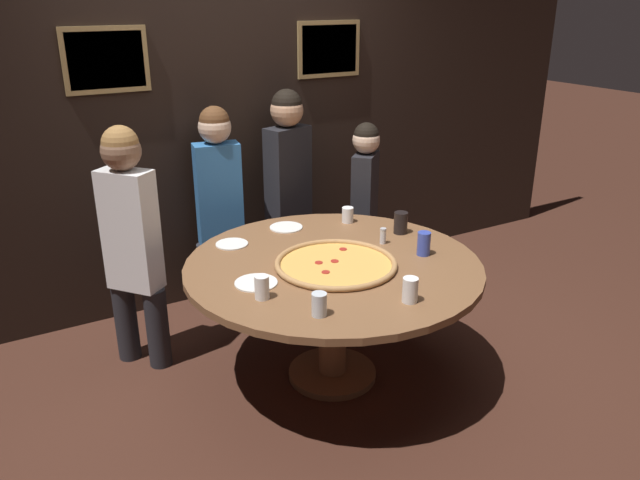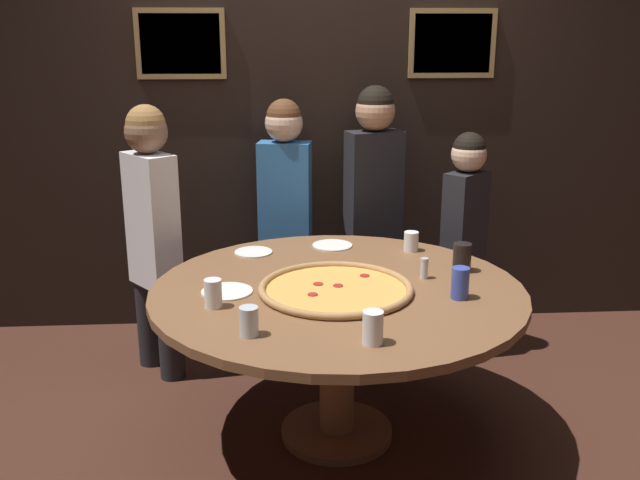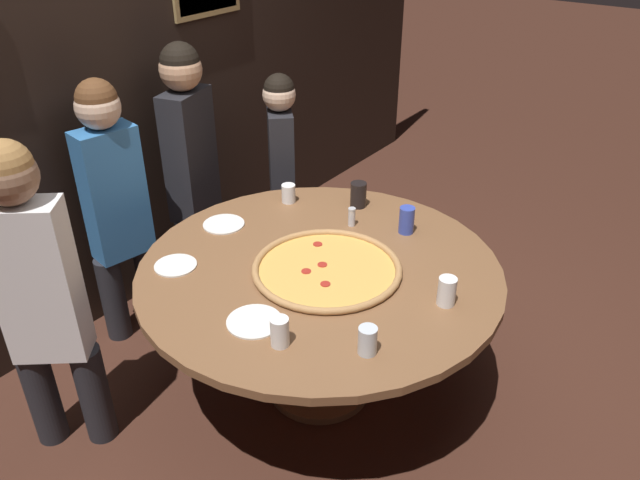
{
  "view_description": "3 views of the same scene",
  "coord_description": "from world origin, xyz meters",
  "views": [
    {
      "loc": [
        -1.66,
        -2.7,
        2.13
      ],
      "look_at": [
        -0.08,
        0.0,
        0.89
      ],
      "focal_mm": 35.0,
      "sensor_mm": 36.0,
      "label": 1
    },
    {
      "loc": [
        -0.27,
        -2.94,
        1.84
      ],
      "look_at": [
        -0.07,
        0.07,
        0.94
      ],
      "focal_mm": 40.0,
      "sensor_mm": 36.0,
      "label": 2
    },
    {
      "loc": [
        -1.92,
        -1.39,
        2.28
      ],
      "look_at": [
        0.08,
        0.06,
        0.82
      ],
      "focal_mm": 35.0,
      "sensor_mm": 36.0,
      "label": 3
    }
  ],
  "objects": [
    {
      "name": "diner_side_right",
      "position": [
        -0.92,
        0.73,
        0.83
      ],
      "size": [
        0.33,
        0.37,
        1.47
      ],
      "rotation": [
        0.0,
        0.0,
        2.25
      ],
      "color": "#232328",
      "rests_on": "ground_plane"
    },
    {
      "name": "drink_cup_far_right",
      "position": [
        0.42,
        0.51,
        0.79
      ],
      "size": [
        0.07,
        0.07,
        0.1
      ],
      "primitive_type": "cylinder",
      "color": "white",
      "rests_on": "dining_table"
    },
    {
      "name": "diner_far_right",
      "position": [
        0.79,
        0.86,
        0.74
      ],
      "size": [
        0.32,
        0.31,
        1.3
      ],
      "rotation": [
        0.0,
        0.0,
        -2.4
      ],
      "color": "#232328",
      "rests_on": "ground_plane"
    },
    {
      "name": "drink_cup_by_shaker",
      "position": [
        0.6,
        0.18,
        0.81
      ],
      "size": [
        0.09,
        0.09,
        0.14
      ],
      "primitive_type": "cylinder",
      "color": "black",
      "rests_on": "dining_table"
    },
    {
      "name": "drink_cup_beside_pizza",
      "position": [
        -0.37,
        -0.49,
        0.8
      ],
      "size": [
        0.07,
        0.07,
        0.11
      ],
      "primitive_type": "cylinder",
      "color": "silver",
      "rests_on": "dining_table"
    },
    {
      "name": "giant_pizza",
      "position": [
        -0.01,
        -0.05,
        0.75
      ],
      "size": [
        0.67,
        0.67,
        0.03
      ],
      "color": "#E5A84C",
      "rests_on": "dining_table"
    },
    {
      "name": "white_plate_right_side",
      "position": [
        -0.48,
        -0.03,
        0.74
      ],
      "size": [
        0.22,
        0.22,
        0.01
      ],
      "primitive_type": "cylinder",
      "color": "white",
      "rests_on": "dining_table"
    },
    {
      "name": "drink_cup_far_left",
      "position": [
        0.5,
        -0.16,
        0.81
      ],
      "size": [
        0.08,
        0.08,
        0.14
      ],
      "primitive_type": "cylinder",
      "color": "#384CB7",
      "rests_on": "dining_table"
    },
    {
      "name": "dining_table",
      "position": [
        0.0,
        0.0,
        0.62
      ],
      "size": [
        1.65,
        1.65,
        0.74
      ],
      "color": "brown",
      "rests_on": "ground_plane"
    },
    {
      "name": "ground_plane",
      "position": [
        0.0,
        0.0,
        0.0
      ],
      "size": [
        24.0,
        24.0,
        0.0
      ],
      "primitive_type": "plane",
      "color": "#422319"
    },
    {
      "name": "white_plate_far_back",
      "position": [
        -0.38,
        0.53,
        0.74
      ],
      "size": [
        0.19,
        0.19,
        0.01
      ],
      "primitive_type": "cylinder",
      "color": "white",
      "rests_on": "dining_table"
    },
    {
      "name": "condiment_shaker",
      "position": [
        0.4,
        0.09,
        0.79
      ],
      "size": [
        0.04,
        0.04,
        0.1
      ],
      "color": "silver",
      "rests_on": "dining_table"
    },
    {
      "name": "diner_far_left",
      "position": [
        -0.21,
        1.16,
        0.83
      ],
      "size": [
        0.38,
        0.22,
        1.45
      ],
      "rotation": [
        0.0,
        0.0,
        2.96
      ],
      "color": "#232328",
      "rests_on": "ground_plane"
    },
    {
      "name": "drink_cup_near_left",
      "position": [
        -0.53,
        -0.2,
        0.8
      ],
      "size": [
        0.07,
        0.07,
        0.12
      ],
      "primitive_type": "cylinder",
      "color": "white",
      "rests_on": "dining_table"
    },
    {
      "name": "back_wall",
      "position": [
        0.0,
        1.43,
        1.3
      ],
      "size": [
        6.4,
        0.08,
        2.6
      ],
      "color": "black",
      "rests_on": "ground_plane"
    },
    {
      "name": "white_plate_left_side",
      "position": [
        0.03,
        0.62,
        0.74
      ],
      "size": [
        0.21,
        0.21,
        0.01
      ],
      "primitive_type": "cylinder",
      "color": "white",
      "rests_on": "dining_table"
    },
    {
      "name": "diner_side_left",
      "position": [
        0.31,
        1.13,
        0.87
      ],
      "size": [
        0.4,
        0.25,
        1.53
      ],
      "rotation": [
        0.0,
        0.0,
        -2.87
      ],
      "color": "#232328",
      "rests_on": "ground_plane"
    },
    {
      "name": "drink_cup_centre_back",
      "position": [
        0.07,
        -0.59,
        0.8
      ],
      "size": [
        0.08,
        0.08,
        0.12
      ],
      "primitive_type": "cylinder",
      "color": "white",
      "rests_on": "dining_table"
    }
  ]
}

